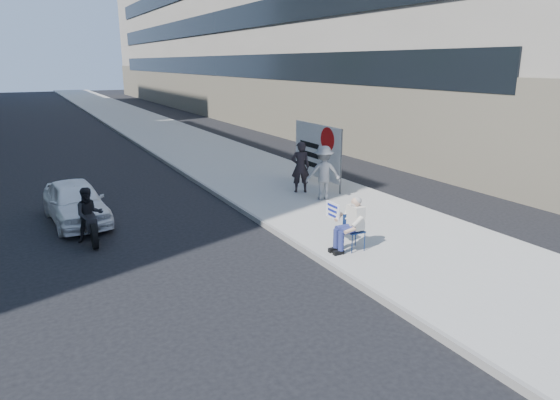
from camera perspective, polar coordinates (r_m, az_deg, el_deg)
ground at (r=10.67m, az=-1.02°, el=-9.26°), size 160.00×160.00×0.00m
near_sidewalk at (r=30.18m, az=-11.45°, el=6.80°), size 5.00×120.00×0.15m
seated_protester at (r=11.81m, az=8.01°, el=-2.40°), size 0.83×1.12×1.31m
jogger at (r=16.16m, az=4.99°, el=3.12°), size 1.30×1.04×1.75m
pedestrian_woman at (r=17.01m, az=2.35°, el=3.78°), size 0.75×0.63×1.75m
protest_banner at (r=18.02m, az=4.26°, el=5.64°), size 0.08×3.06×2.20m
white_sedan_near at (r=15.45m, az=-22.34°, el=-0.18°), size 1.72×3.67×1.21m
motorcycle at (r=13.66m, az=-20.95°, el=-1.86°), size 0.70×2.04×1.42m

